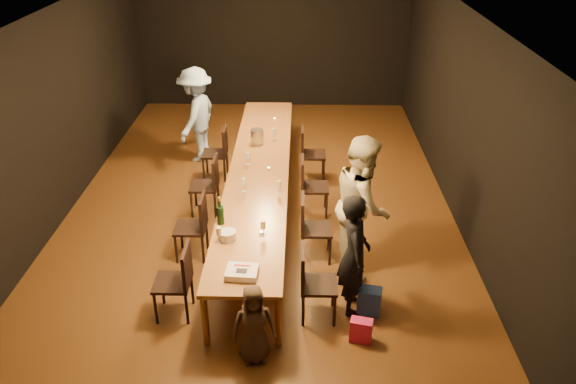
{
  "coord_description": "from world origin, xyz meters",
  "views": [
    {
      "loc": [
        0.6,
        -7.58,
        4.47
      ],
      "look_at": [
        0.47,
        -1.17,
        1.0
      ],
      "focal_mm": 35.0,
      "sensor_mm": 36.0,
      "label": 1
    }
  ],
  "objects_px": {
    "table": "(259,172)",
    "chair_left_1": "(190,227)",
    "chair_left_2": "(204,185)",
    "ice_bucket": "(257,136)",
    "chair_right_1": "(317,228)",
    "chair_left_3": "(215,153)",
    "woman_birthday": "(354,254)",
    "man_blue": "(197,115)",
    "chair_right_3": "(313,154)",
    "birthday_cake": "(242,272)",
    "chair_right_2": "(315,186)",
    "child": "(254,324)",
    "champagne_bottle": "(220,211)",
    "chair_left_0": "(172,282)",
    "woman_tan": "(362,204)",
    "chair_right_0": "(319,284)",
    "plate_stack": "(227,236)"
  },
  "relations": [
    {
      "from": "chair_right_2",
      "to": "child",
      "type": "distance_m",
      "value": 3.18
    },
    {
      "from": "birthday_cake",
      "to": "chair_left_1",
      "type": "bearing_deg",
      "value": 124.67
    },
    {
      "from": "chair_right_2",
      "to": "table",
      "type": "bearing_deg",
      "value": -90.0
    },
    {
      "from": "chair_right_0",
      "to": "ice_bucket",
      "type": "distance_m",
      "value": 3.54
    },
    {
      "from": "chair_left_2",
      "to": "woman_tan",
      "type": "relative_size",
      "value": 0.5
    },
    {
      "from": "ice_bucket",
      "to": "child",
      "type": "bearing_deg",
      "value": -86.63
    },
    {
      "from": "table",
      "to": "chair_right_1",
      "type": "distance_m",
      "value": 1.49
    },
    {
      "from": "chair_left_1",
      "to": "woman_tan",
      "type": "xyz_separation_m",
      "value": [
        2.27,
        -0.14,
        0.46
      ]
    },
    {
      "from": "chair_left_3",
      "to": "man_blue",
      "type": "relative_size",
      "value": 0.54
    },
    {
      "from": "chair_right_1",
      "to": "man_blue",
      "type": "xyz_separation_m",
      "value": [
        -2.11,
        3.16,
        0.4
      ]
    },
    {
      "from": "table",
      "to": "chair_right_3",
      "type": "bearing_deg",
      "value": 54.69
    },
    {
      "from": "woman_birthday",
      "to": "child",
      "type": "xyz_separation_m",
      "value": [
        -1.1,
        -0.87,
        -0.3
      ]
    },
    {
      "from": "chair_left_2",
      "to": "ice_bucket",
      "type": "relative_size",
      "value": 3.94
    },
    {
      "from": "man_blue",
      "to": "ice_bucket",
      "type": "xyz_separation_m",
      "value": [
        1.17,
        -0.97,
        -0.0
      ]
    },
    {
      "from": "chair_right_0",
      "to": "chair_left_0",
      "type": "height_order",
      "value": "same"
    },
    {
      "from": "ice_bucket",
      "to": "man_blue",
      "type": "bearing_deg",
      "value": 140.27
    },
    {
      "from": "chair_right_3",
      "to": "child",
      "type": "relative_size",
      "value": 0.99
    },
    {
      "from": "chair_right_3",
      "to": "ice_bucket",
      "type": "distance_m",
      "value": 1.05
    },
    {
      "from": "chair_right_0",
      "to": "chair_left_0",
      "type": "distance_m",
      "value": 1.7
    },
    {
      "from": "man_blue",
      "to": "ice_bucket",
      "type": "bearing_deg",
      "value": 65.21
    },
    {
      "from": "woman_birthday",
      "to": "man_blue",
      "type": "distance_m",
      "value": 4.89
    },
    {
      "from": "woman_birthday",
      "to": "ice_bucket",
      "type": "xyz_separation_m",
      "value": [
        -1.34,
        3.22,
        0.1
      ]
    },
    {
      "from": "chair_left_0",
      "to": "birthday_cake",
      "type": "height_order",
      "value": "chair_left_0"
    },
    {
      "from": "chair_right_1",
      "to": "chair_left_3",
      "type": "relative_size",
      "value": 1.0
    },
    {
      "from": "chair_right_1",
      "to": "chair_left_3",
      "type": "xyz_separation_m",
      "value": [
        -1.7,
        2.4,
        0.0
      ]
    },
    {
      "from": "chair_right_0",
      "to": "chair_left_2",
      "type": "distance_m",
      "value": 2.94
    },
    {
      "from": "birthday_cake",
      "to": "chair_right_0",
      "type": "bearing_deg",
      "value": 19.65
    },
    {
      "from": "chair_right_0",
      "to": "man_blue",
      "type": "relative_size",
      "value": 0.54
    },
    {
      "from": "table",
      "to": "woman_tan",
      "type": "bearing_deg",
      "value": -43.37
    },
    {
      "from": "chair_right_0",
      "to": "man_blue",
      "type": "bearing_deg",
      "value": -154.18
    },
    {
      "from": "chair_right_3",
      "to": "chair_left_3",
      "type": "height_order",
      "value": "same"
    },
    {
      "from": "woman_birthday",
      "to": "chair_right_0",
      "type": "bearing_deg",
      "value": 109.81
    },
    {
      "from": "chair_left_3",
      "to": "child",
      "type": "distance_m",
      "value": 4.42
    },
    {
      "from": "woman_birthday",
      "to": "plate_stack",
      "type": "distance_m",
      "value": 1.53
    },
    {
      "from": "chair_right_3",
      "to": "chair_left_2",
      "type": "xyz_separation_m",
      "value": [
        -1.7,
        -1.2,
        0.0
      ]
    },
    {
      "from": "plate_stack",
      "to": "chair_right_0",
      "type": "bearing_deg",
      "value": -23.0
    },
    {
      "from": "table",
      "to": "woman_tan",
      "type": "relative_size",
      "value": 3.23
    },
    {
      "from": "table",
      "to": "chair_left_1",
      "type": "bearing_deg",
      "value": -125.31
    },
    {
      "from": "chair_right_3",
      "to": "birthday_cake",
      "type": "height_order",
      "value": "chair_right_3"
    },
    {
      "from": "chair_right_3",
      "to": "chair_right_2",
      "type": "bearing_deg",
      "value": -0.0
    },
    {
      "from": "table",
      "to": "chair_left_1",
      "type": "height_order",
      "value": "chair_left_1"
    },
    {
      "from": "chair_right_2",
      "to": "chair_right_1",
      "type": "bearing_deg",
      "value": -0.0
    },
    {
      "from": "chair_right_2",
      "to": "plate_stack",
      "type": "xyz_separation_m",
      "value": [
        -1.09,
        -1.94,
        0.34
      ]
    },
    {
      "from": "birthday_cake",
      "to": "woman_birthday",
      "type": "bearing_deg",
      "value": 21.91
    },
    {
      "from": "chair_right_3",
      "to": "champagne_bottle",
      "type": "bearing_deg",
      "value": -23.84
    },
    {
      "from": "table",
      "to": "chair_right_0",
      "type": "xyz_separation_m",
      "value": [
        0.85,
        -2.4,
        -0.24
      ]
    },
    {
      "from": "champagne_bottle",
      "to": "chair_left_0",
      "type": "bearing_deg",
      "value": -119.83
    },
    {
      "from": "chair_left_0",
      "to": "ice_bucket",
      "type": "distance_m",
      "value": 3.49
    },
    {
      "from": "woman_tan",
      "to": "ice_bucket",
      "type": "distance_m",
      "value": 2.78
    },
    {
      "from": "chair_right_1",
      "to": "ice_bucket",
      "type": "distance_m",
      "value": 2.41
    }
  ]
}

